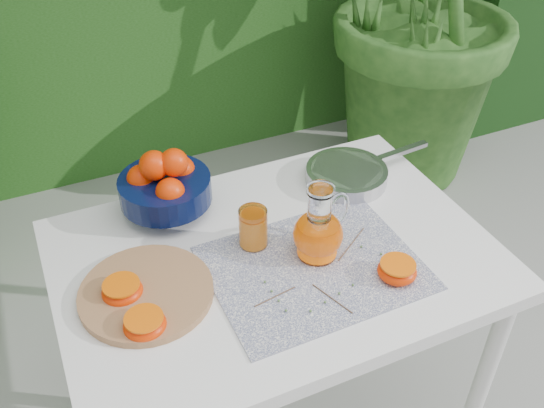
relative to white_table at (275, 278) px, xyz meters
name	(u,v)px	position (x,y,z in m)	size (l,w,h in m)	color
white_table	(275,278)	(0.00, 0.00, 0.00)	(1.00, 0.70, 0.75)	white
placemat	(314,267)	(0.06, -0.08, 0.08)	(0.46, 0.36, 0.00)	#0D164B
cutting_board	(146,293)	(-0.31, -0.01, 0.09)	(0.29, 0.29, 0.02)	#AB784D
fruit_bowl	(164,184)	(-0.18, 0.26, 0.16)	(0.23, 0.23, 0.18)	black
juice_pitcher	(319,232)	(0.09, -0.04, 0.15)	(0.17, 0.15, 0.19)	white
juice_tumbler	(253,228)	(-0.04, 0.05, 0.13)	(0.07, 0.07, 0.10)	white
saute_pan	(348,174)	(0.29, 0.18, 0.10)	(0.39, 0.24, 0.04)	#AEAEB2
orange_halves	(225,294)	(-0.16, -0.09, 0.10)	(0.65, 0.28, 0.04)	#DE3B02
thyme_sprigs	(322,277)	(0.06, -0.12, 0.09)	(0.34, 0.25, 0.01)	brown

